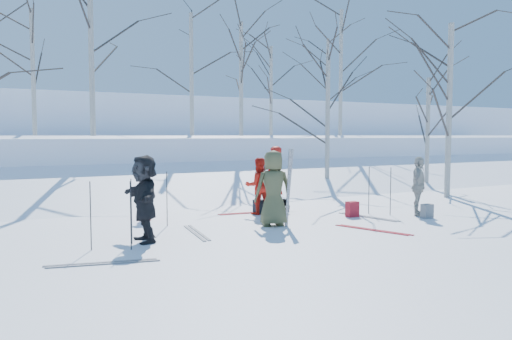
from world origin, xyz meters
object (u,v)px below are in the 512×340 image
skier_cream_east (419,186)px  skier_grey_west (145,198)px  backpack_grey (427,211)px  skier_olive_center (273,188)px  skier_redor_behind (259,186)px  backpack_red (352,209)px  skier_red_north (274,179)px  skier_red_seated (148,200)px  dog (283,203)px  backpack_dark (260,207)px

skier_cream_east → skier_grey_west: 7.60m
backpack_grey → skier_olive_center: bearing=167.2°
skier_grey_west → skier_redor_behind: bearing=121.2°
skier_cream_east → backpack_grey: 0.76m
skier_cream_east → backpack_grey: size_ratio=4.30×
skier_redor_behind → backpack_red: (2.03, -1.62, -0.59)m
skier_red_north → skier_red_seated: size_ratio=1.81×
dog → backpack_dark: (-0.72, 0.08, -0.06)m
skier_red_north → skier_red_seated: skier_red_north is taller
skier_olive_center → backpack_dark: 2.06m
skier_redor_behind → backpack_red: skier_redor_behind is taller
backpack_red → skier_cream_east: bearing=-22.4°
skier_red_seated → backpack_grey: 7.44m
backpack_grey → backpack_dark: size_ratio=0.95×
skier_red_north → backpack_dark: bearing=-23.4°
skier_red_north → backpack_grey: size_ratio=5.02×
skier_red_seated → backpack_grey: size_ratio=2.77×
skier_olive_center → skier_redor_behind: (0.56, 1.79, -0.13)m
skier_cream_east → skier_red_seated: bearing=117.8°
skier_red_seated → skier_cream_east: (6.80, -2.81, 0.29)m
skier_red_north → dog: 0.75m
skier_red_seated → backpack_dark: 3.15m
skier_grey_west → dog: skier_grey_west is taller
skier_red_north → backpack_grey: bearing=99.1°
backpack_red → backpack_dark: backpack_red is taller
backpack_red → dog: bearing=128.3°
skier_red_seated → backpack_red: (5.07, -2.10, -0.32)m
skier_olive_center → skier_red_seated: skier_olive_center is taller
backpack_grey → backpack_red: bearing=145.3°
skier_cream_east → dog: 3.80m
skier_cream_east → dog: (-2.98, 2.29, -0.56)m
backpack_grey → backpack_dark: bearing=142.2°
skier_cream_east → skier_olive_center: bearing=133.2°
skier_cream_east → backpack_dark: skier_cream_east is taller
skier_olive_center → skier_grey_west: bearing=17.7°
skier_cream_east → backpack_dark: (-3.70, 2.37, -0.62)m
skier_red_seated → backpack_red: bearing=-115.5°
skier_red_seated → skier_redor_behind: bearing=-102.0°
backpack_dark → skier_red_seated: bearing=171.9°
dog → backpack_red: dog is taller
skier_red_north → skier_red_seated: bearing=-42.1°
skier_redor_behind → backpack_dark: bearing=-132.6°
skier_redor_behind → backpack_red: size_ratio=3.79×
skier_redor_behind → dog: 0.95m
backpack_dark → skier_redor_behind: bearing=-147.0°
skier_red_north → dog: (0.18, -0.21, -0.69)m
skier_olive_center → skier_cream_east: 4.36m
backpack_grey → skier_red_north: bearing=136.3°
backpack_red → backpack_grey: bearing=-34.7°
skier_red_north → skier_grey_west: size_ratio=1.05×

